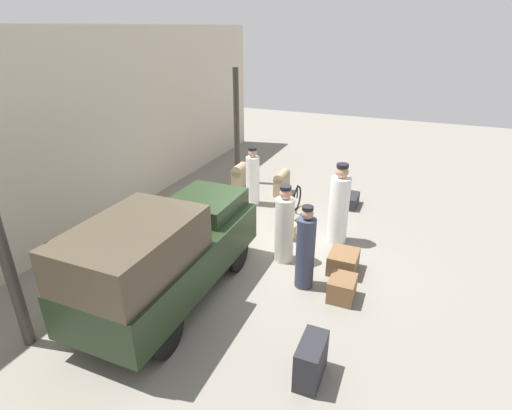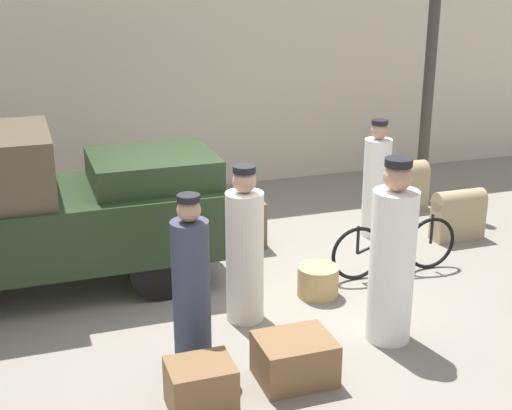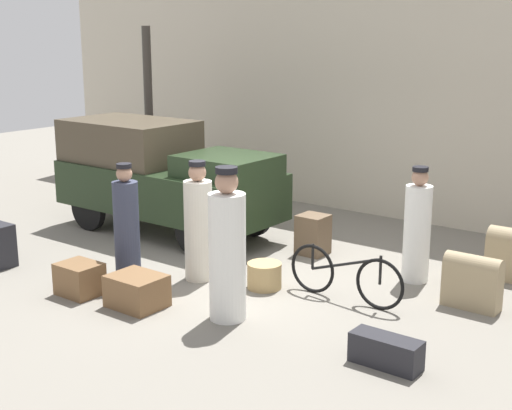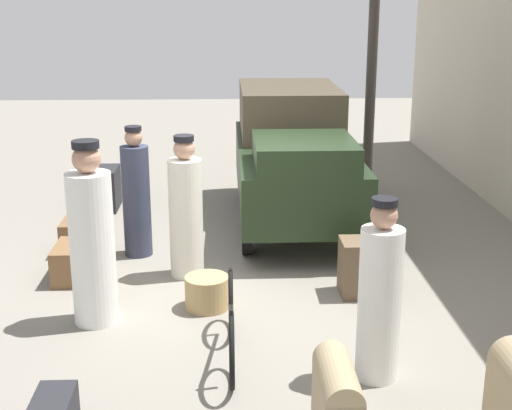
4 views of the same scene
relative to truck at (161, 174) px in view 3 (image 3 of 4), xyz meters
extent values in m
plane|color=gray|center=(2.28, -0.83, -1.00)|extent=(30.00, 30.00, 0.00)
cube|color=beige|center=(2.28, 3.25, 1.25)|extent=(16.00, 0.15, 4.50)
cylinder|color=#38332D|center=(-1.68, 1.42, 0.71)|extent=(0.17, 0.17, 3.42)
cylinder|color=black|center=(1.39, 0.70, -0.63)|extent=(0.75, 0.12, 0.75)
cylinder|color=black|center=(1.39, -0.70, -0.63)|extent=(0.75, 0.12, 0.75)
cylinder|color=black|center=(-1.06, 0.70, -0.63)|extent=(0.75, 0.12, 0.75)
cylinder|color=black|center=(-1.06, -0.70, -0.63)|extent=(0.75, 0.12, 0.75)
cube|color=black|center=(0.16, 0.00, -0.24)|extent=(3.96, 1.55, 0.74)
cube|color=#473D2D|center=(-0.73, 0.00, 0.49)|extent=(2.18, 1.43, 0.71)
cube|color=black|center=(1.45, 0.00, 0.30)|extent=(1.38, 1.21, 0.33)
torus|color=black|center=(4.59, -0.91, -0.68)|extent=(0.65, 0.04, 0.65)
torus|color=black|center=(3.62, -0.91, -0.68)|extent=(0.65, 0.04, 0.65)
cylinder|color=black|center=(4.10, -0.91, -0.52)|extent=(0.98, 0.04, 0.35)
cylinder|color=black|center=(3.62, -0.91, -0.51)|extent=(0.04, 0.04, 0.33)
cylinder|color=black|center=(4.59, -0.91, -0.49)|extent=(0.04, 0.04, 0.36)
cylinder|color=tan|center=(3.02, -1.16, -0.83)|extent=(0.46, 0.46, 0.34)
cylinder|color=white|center=(4.49, 0.31, -0.34)|extent=(0.36, 0.36, 1.33)
sphere|color=tan|center=(4.49, 0.31, 0.44)|extent=(0.22, 0.22, 0.22)
cylinder|color=black|center=(4.49, 0.31, 0.55)|extent=(0.21, 0.21, 0.06)
cylinder|color=silver|center=(2.09, -1.41, -0.31)|extent=(0.39, 0.39, 1.37)
sphere|color=tan|center=(2.09, -1.41, 0.49)|extent=(0.24, 0.24, 0.24)
cylinder|color=black|center=(2.09, -1.41, 0.61)|extent=(0.23, 0.23, 0.07)
cylinder|color=#33384C|center=(1.38, -2.05, -0.31)|extent=(0.34, 0.34, 1.38)
sphere|color=tan|center=(1.38, -2.05, 0.49)|extent=(0.21, 0.21, 0.21)
cylinder|color=black|center=(1.38, -2.05, 0.60)|extent=(0.20, 0.20, 0.06)
cylinder|color=white|center=(3.29, -2.25, -0.24)|extent=(0.44, 0.44, 1.52)
sphere|color=tan|center=(3.29, -2.25, 0.66)|extent=(0.27, 0.27, 0.27)
cylinder|color=black|center=(3.29, -2.25, 0.80)|extent=(0.26, 0.26, 0.07)
cube|color=#9E8966|center=(5.47, -0.18, -0.73)|extent=(0.69, 0.27, 0.54)
cylinder|color=#9E8966|center=(5.47, -0.18, -0.46)|extent=(0.69, 0.27, 0.27)
cube|color=#9E8966|center=(5.47, 1.15, -0.72)|extent=(0.55, 0.34, 0.56)
cylinder|color=#9E8966|center=(5.47, 1.15, -0.45)|extent=(0.55, 0.34, 0.34)
cube|color=brown|center=(2.15, -2.63, -0.80)|extent=(0.66, 0.54, 0.40)
cube|color=#232328|center=(5.36, -2.23, -0.84)|extent=(0.73, 0.29, 0.32)
cube|color=brown|center=(2.73, 0.48, -0.70)|extent=(0.42, 0.41, 0.61)
cube|color=brown|center=(1.26, -2.79, -0.79)|extent=(0.54, 0.45, 0.42)
camera|label=1|loc=(-4.73, -3.64, 3.46)|focal=28.00mm
camera|label=2|loc=(0.06, -7.73, 2.52)|focal=50.00mm
camera|label=3|loc=(8.34, -8.35, 2.33)|focal=50.00mm
camera|label=4|loc=(9.87, -0.94, 2.12)|focal=50.00mm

